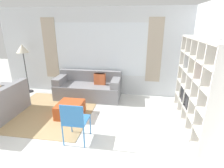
# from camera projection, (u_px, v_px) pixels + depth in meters

# --- Properties ---
(ground_plane) EXTENTS (16.00, 16.00, 0.00)m
(ground_plane) POSITION_uv_depth(u_px,v_px,m) (61.00, 165.00, 2.92)
(ground_plane) COLOR silver
(wall_back) EXTENTS (6.58, 0.11, 2.70)m
(wall_back) POSITION_uv_depth(u_px,v_px,m) (101.00, 52.00, 5.50)
(wall_back) COLOR silver
(wall_back) RESTS_ON ground_plane
(wall_right) EXTENTS (0.07, 4.43, 2.70)m
(wall_right) POSITION_uv_depth(u_px,v_px,m) (213.00, 69.00, 3.58)
(wall_right) COLOR silver
(wall_right) RESTS_ON ground_plane
(area_rug) EXTENTS (2.20, 2.28, 0.01)m
(area_rug) POSITION_uv_depth(u_px,v_px,m) (51.00, 111.00, 4.66)
(area_rug) COLOR tan
(area_rug) RESTS_ON ground_plane
(shelving_unit) EXTENTS (0.41, 2.22, 1.95)m
(shelving_unit) POSITION_uv_depth(u_px,v_px,m) (199.00, 86.00, 3.75)
(shelving_unit) COLOR #515660
(shelving_unit) RESTS_ON ground_plane
(couch_main) EXTENTS (1.99, 0.84, 0.81)m
(couch_main) POSITION_uv_depth(u_px,v_px,m) (89.00, 88.00, 5.46)
(couch_main) COLOR gray
(couch_main) RESTS_ON ground_plane
(ottoman) EXTENTS (0.61, 0.67, 0.35)m
(ottoman) POSITION_uv_depth(u_px,v_px,m) (70.00, 110.00, 4.40)
(ottoman) COLOR #B74C23
(ottoman) RESTS_ON ground_plane
(floor_lamp) EXTENTS (0.38, 0.38, 1.60)m
(floor_lamp) POSITION_uv_depth(u_px,v_px,m) (23.00, 51.00, 5.55)
(floor_lamp) COLOR black
(floor_lamp) RESTS_ON ground_plane
(folding_chair) EXTENTS (0.44, 0.46, 0.86)m
(folding_chair) POSITION_uv_depth(u_px,v_px,m) (75.00, 119.00, 3.30)
(folding_chair) COLOR #3375B7
(folding_chair) RESTS_ON ground_plane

